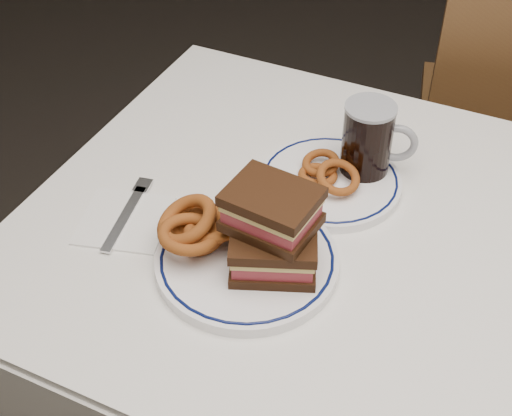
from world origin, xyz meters
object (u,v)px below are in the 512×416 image
at_px(main_plate, 247,260).
at_px(far_plate, 330,181).
at_px(reuben_sandwich, 273,230).
at_px(beer_mug, 369,142).

xyz_separation_m(main_plate, far_plate, (0.05, 0.23, -0.00)).
bearing_deg(reuben_sandwich, beer_mug, 79.09).
height_order(reuben_sandwich, beer_mug, reuben_sandwich).
xyz_separation_m(reuben_sandwich, far_plate, (0.01, 0.23, -0.07)).
bearing_deg(far_plate, beer_mug, 48.79).
bearing_deg(beer_mug, far_plate, -131.21).
xyz_separation_m(main_plate, reuben_sandwich, (0.04, 0.01, 0.07)).
height_order(main_plate, far_plate, main_plate).
relative_size(reuben_sandwich, far_plate, 0.63).
height_order(main_plate, reuben_sandwich, reuben_sandwich).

